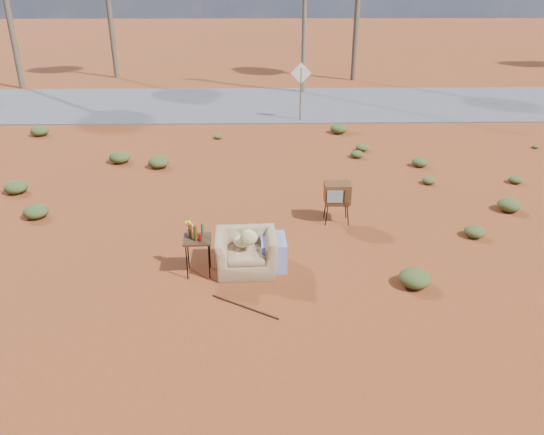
{
  "coord_description": "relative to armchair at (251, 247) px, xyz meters",
  "views": [
    {
      "loc": [
        -0.01,
        -8.23,
        5.02
      ],
      "look_at": [
        0.18,
        1.12,
        0.8
      ],
      "focal_mm": 35.0,
      "sensor_mm": 36.0,
      "label": 1
    }
  ],
  "objects": [
    {
      "name": "highway",
      "position": [
        0.22,
        14.45,
        -0.44
      ],
      "size": [
        140.0,
        7.0,
        0.04
      ],
      "primitive_type": "cube",
      "color": "#565659",
      "rests_on": "ground"
    },
    {
      "name": "road_sign",
      "position": [
        1.72,
        11.45,
        1.04
      ],
      "size": [
        0.78,
        0.06,
        2.19
      ],
      "color": "brown",
      "rests_on": "ground"
    },
    {
      "name": "side_table",
      "position": [
        -1.01,
        -0.13,
        0.29
      ],
      "size": [
        0.53,
        0.53,
        1.01
      ],
      "rotation": [
        0.0,
        0.0,
        0.07
      ],
      "color": "#3C2715",
      "rests_on": "ground"
    },
    {
      "name": "utility_pole_center",
      "position": [
        2.22,
        16.95,
        3.69
      ],
      "size": [
        1.4,
        0.2,
        8.0
      ],
      "color": "brown",
      "rests_on": "ground"
    },
    {
      "name": "rusty_bar",
      "position": [
        -0.09,
        -1.32,
        -0.44
      ],
      "size": [
        1.13,
        0.75,
        0.04
      ],
      "primitive_type": "cylinder",
      "rotation": [
        0.0,
        1.57,
        -0.57
      ],
      "color": "#512215",
      "rests_on": "ground"
    },
    {
      "name": "scrub_patch",
      "position": [
        -0.6,
        3.86,
        -0.32
      ],
      "size": [
        17.49,
        8.07,
        0.33
      ],
      "color": "#414E22",
      "rests_on": "ground"
    },
    {
      "name": "tv_unit",
      "position": [
        1.88,
        2.09,
        0.23
      ],
      "size": [
        0.58,
        0.48,
        0.92
      ],
      "rotation": [
        0.0,
        0.0,
        -0.02
      ],
      "color": "black",
      "rests_on": "ground"
    },
    {
      "name": "ground",
      "position": [
        0.22,
        -0.55,
        -0.46
      ],
      "size": [
        140.0,
        140.0,
        0.0
      ],
      "primitive_type": "plane",
      "color": "maroon",
      "rests_on": "ground"
    },
    {
      "name": "armchair",
      "position": [
        0.0,
        0.0,
        0.0
      ],
      "size": [
        1.34,
        0.89,
        0.98
      ],
      "rotation": [
        0.0,
        0.0,
        0.05
      ],
      "color": "#947651",
      "rests_on": "ground"
    }
  ]
}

